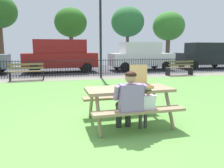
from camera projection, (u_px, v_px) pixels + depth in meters
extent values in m
cube|color=#65A048|center=(90.00, 104.00, 6.24)|extent=(28.00, 12.06, 0.02)
cube|color=gray|center=(76.00, 78.00, 11.34)|extent=(28.00, 1.40, 0.01)
cube|color=#424247|center=(71.00, 70.00, 15.47)|extent=(28.00, 7.22, 0.01)
cube|color=#957D5C|center=(129.00, 89.00, 4.56)|extent=(1.82, 0.80, 0.06)
cube|color=#957D5C|center=(139.00, 111.00, 4.04)|extent=(1.81, 0.32, 0.05)
cube|color=#957D5C|center=(120.00, 97.00, 5.18)|extent=(1.81, 0.32, 0.05)
cylinder|color=#957D5C|center=(99.00, 116.00, 4.04)|extent=(0.08, 0.44, 0.74)
cylinder|color=#957D5C|center=(91.00, 104.00, 4.83)|extent=(0.08, 0.44, 0.74)
cylinder|color=#957D5C|center=(170.00, 110.00, 4.42)|extent=(0.08, 0.44, 0.74)
cylinder|color=#957D5C|center=(152.00, 100.00, 5.21)|extent=(0.08, 0.44, 0.74)
cube|color=tan|center=(141.00, 87.00, 4.66)|extent=(0.42, 0.42, 0.01)
cube|color=silver|center=(141.00, 86.00, 4.66)|extent=(0.39, 0.39, 0.00)
cube|color=tan|center=(144.00, 87.00, 4.47)|extent=(0.41, 0.03, 0.04)
cube|color=tan|center=(138.00, 84.00, 4.85)|extent=(0.41, 0.03, 0.04)
cube|color=tan|center=(132.00, 86.00, 4.62)|extent=(0.03, 0.41, 0.04)
cube|color=tan|center=(150.00, 85.00, 4.70)|extent=(0.03, 0.41, 0.04)
cube|color=tan|center=(138.00, 74.00, 4.83)|extent=(0.41, 0.03, 0.41)
cylinder|color=tan|center=(141.00, 86.00, 4.66)|extent=(0.35, 0.35, 0.01)
cylinder|color=#F2C152|center=(141.00, 86.00, 4.66)|extent=(0.32, 0.32, 0.00)
pyramid|color=#F9D56C|center=(124.00, 88.00, 4.55)|extent=(0.27, 0.22, 0.01)
cube|color=tan|center=(119.00, 88.00, 4.49)|extent=(0.08, 0.17, 0.02)
cylinder|color=#2C2C2C|center=(119.00, 117.00, 4.41)|extent=(0.12, 0.12, 0.44)
cylinder|color=#2C2C2C|center=(122.00, 108.00, 4.17)|extent=(0.16, 0.42, 0.15)
cylinder|color=#2C2C2C|center=(128.00, 116.00, 4.46)|extent=(0.12, 0.12, 0.44)
cylinder|color=#2C2C2C|center=(132.00, 107.00, 4.22)|extent=(0.16, 0.42, 0.15)
cube|color=#8C72A5|center=(131.00, 98.00, 3.95)|extent=(0.42, 0.23, 0.52)
cylinder|color=#8C72A5|center=(116.00, 93.00, 3.92)|extent=(0.09, 0.21, 0.31)
cylinder|color=#8C72A5|center=(143.00, 91.00, 4.05)|extent=(0.09, 0.21, 0.31)
sphere|color=tan|center=(131.00, 77.00, 3.91)|extent=(0.21, 0.21, 0.21)
ellipsoid|color=black|center=(131.00, 75.00, 3.89)|extent=(0.21, 0.20, 0.12)
cylinder|color=#3E3E3E|center=(140.00, 118.00, 4.33)|extent=(0.07, 0.07, 0.44)
cylinder|color=#3E3E3E|center=(143.00, 108.00, 4.18)|extent=(0.09, 0.24, 0.08)
cylinder|color=#3E3E3E|center=(145.00, 117.00, 4.36)|extent=(0.07, 0.07, 0.44)
cylinder|color=#3E3E3E|center=(148.00, 108.00, 4.21)|extent=(0.09, 0.24, 0.08)
cube|color=silver|center=(148.00, 103.00, 4.06)|extent=(0.24, 0.13, 0.29)
cylinder|color=silver|center=(141.00, 100.00, 4.04)|extent=(0.05, 0.12, 0.17)
cylinder|color=silver|center=(155.00, 99.00, 4.12)|extent=(0.05, 0.12, 0.17)
sphere|color=#8C6647|center=(148.00, 92.00, 4.04)|extent=(0.12, 0.12, 0.12)
ellipsoid|color=#243213|center=(149.00, 90.00, 4.03)|extent=(0.12, 0.11, 0.07)
cylinder|color=black|center=(74.00, 61.00, 11.86)|extent=(21.88, 0.03, 0.03)
cylinder|color=black|center=(75.00, 74.00, 11.99)|extent=(21.88, 0.03, 0.03)
cylinder|color=black|center=(1.00, 70.00, 11.06)|extent=(0.02, 0.02, 0.96)
cylinder|color=black|center=(4.00, 70.00, 11.10)|extent=(0.02, 0.02, 0.96)
cylinder|color=black|center=(7.00, 70.00, 11.13)|extent=(0.02, 0.02, 0.96)
cylinder|color=black|center=(10.00, 69.00, 11.16)|extent=(0.02, 0.02, 0.96)
cylinder|color=black|center=(13.00, 69.00, 11.19)|extent=(0.02, 0.02, 0.96)
cylinder|color=black|center=(16.00, 69.00, 11.23)|extent=(0.02, 0.02, 0.96)
cylinder|color=black|center=(19.00, 69.00, 11.26)|extent=(0.02, 0.02, 0.96)
cylinder|color=black|center=(21.00, 69.00, 11.29)|extent=(0.02, 0.02, 0.96)
cylinder|color=black|center=(24.00, 69.00, 11.33)|extent=(0.02, 0.02, 0.96)
cylinder|color=black|center=(27.00, 69.00, 11.36)|extent=(0.02, 0.02, 0.96)
cylinder|color=black|center=(30.00, 69.00, 11.39)|extent=(0.02, 0.02, 0.96)
cylinder|color=black|center=(33.00, 69.00, 11.42)|extent=(0.02, 0.02, 0.96)
cylinder|color=black|center=(36.00, 69.00, 11.46)|extent=(0.02, 0.02, 0.96)
cylinder|color=black|center=(38.00, 69.00, 11.49)|extent=(0.02, 0.02, 0.96)
cylinder|color=black|center=(41.00, 69.00, 11.52)|extent=(0.02, 0.02, 0.96)
cylinder|color=black|center=(44.00, 69.00, 11.55)|extent=(0.02, 0.02, 0.96)
cylinder|color=black|center=(47.00, 69.00, 11.59)|extent=(0.02, 0.02, 0.96)
cylinder|color=black|center=(49.00, 69.00, 11.62)|extent=(0.02, 0.02, 0.96)
cylinder|color=black|center=(52.00, 69.00, 11.65)|extent=(0.02, 0.02, 0.96)
cylinder|color=black|center=(55.00, 68.00, 11.69)|extent=(0.02, 0.02, 0.96)
cylinder|color=black|center=(57.00, 68.00, 11.72)|extent=(0.02, 0.02, 0.96)
cylinder|color=black|center=(60.00, 68.00, 11.75)|extent=(0.02, 0.02, 0.96)
cylinder|color=black|center=(63.00, 68.00, 11.78)|extent=(0.02, 0.02, 0.96)
cylinder|color=black|center=(65.00, 68.00, 11.82)|extent=(0.02, 0.02, 0.96)
cylinder|color=black|center=(68.00, 68.00, 11.85)|extent=(0.02, 0.02, 0.96)
cylinder|color=black|center=(71.00, 68.00, 11.88)|extent=(0.02, 0.02, 0.96)
cylinder|color=black|center=(73.00, 68.00, 11.91)|extent=(0.02, 0.02, 0.96)
cylinder|color=black|center=(76.00, 68.00, 11.95)|extent=(0.02, 0.02, 0.96)
cylinder|color=black|center=(78.00, 68.00, 11.98)|extent=(0.02, 0.02, 0.96)
cylinder|color=black|center=(81.00, 68.00, 12.01)|extent=(0.02, 0.02, 0.96)
cylinder|color=black|center=(83.00, 68.00, 12.05)|extent=(0.02, 0.02, 0.96)
cylinder|color=black|center=(86.00, 68.00, 12.08)|extent=(0.02, 0.02, 0.96)
cylinder|color=black|center=(88.00, 68.00, 12.11)|extent=(0.02, 0.02, 0.96)
cylinder|color=black|center=(91.00, 68.00, 12.14)|extent=(0.02, 0.02, 0.96)
cylinder|color=black|center=(93.00, 68.00, 12.18)|extent=(0.02, 0.02, 0.96)
cylinder|color=black|center=(96.00, 68.00, 12.21)|extent=(0.02, 0.02, 0.96)
cylinder|color=black|center=(98.00, 67.00, 12.24)|extent=(0.02, 0.02, 0.96)
cylinder|color=black|center=(101.00, 67.00, 12.27)|extent=(0.02, 0.02, 0.96)
cylinder|color=black|center=(103.00, 67.00, 12.31)|extent=(0.02, 0.02, 0.96)
cylinder|color=black|center=(106.00, 67.00, 12.34)|extent=(0.02, 0.02, 0.96)
cylinder|color=black|center=(108.00, 67.00, 12.37)|extent=(0.02, 0.02, 0.96)
cylinder|color=black|center=(110.00, 67.00, 12.41)|extent=(0.02, 0.02, 0.96)
cylinder|color=black|center=(113.00, 67.00, 12.44)|extent=(0.02, 0.02, 0.96)
cylinder|color=black|center=(115.00, 67.00, 12.47)|extent=(0.02, 0.02, 0.96)
cylinder|color=black|center=(117.00, 67.00, 12.50)|extent=(0.02, 0.02, 0.96)
cylinder|color=black|center=(120.00, 67.00, 12.54)|extent=(0.02, 0.02, 0.96)
cylinder|color=black|center=(122.00, 67.00, 12.57)|extent=(0.02, 0.02, 0.96)
cylinder|color=black|center=(124.00, 67.00, 12.60)|extent=(0.02, 0.02, 0.96)
cylinder|color=black|center=(127.00, 67.00, 12.63)|extent=(0.02, 0.02, 0.96)
cylinder|color=black|center=(129.00, 67.00, 12.67)|extent=(0.02, 0.02, 0.96)
cylinder|color=black|center=(131.00, 67.00, 12.70)|extent=(0.02, 0.02, 0.96)
cylinder|color=black|center=(134.00, 67.00, 12.73)|extent=(0.02, 0.02, 0.96)
cylinder|color=black|center=(136.00, 67.00, 12.77)|extent=(0.02, 0.02, 0.96)
cylinder|color=black|center=(138.00, 67.00, 12.80)|extent=(0.02, 0.02, 0.96)
cylinder|color=black|center=(140.00, 67.00, 12.83)|extent=(0.02, 0.02, 0.96)
cylinder|color=black|center=(143.00, 67.00, 12.86)|extent=(0.02, 0.02, 0.96)
cylinder|color=black|center=(145.00, 66.00, 12.90)|extent=(0.02, 0.02, 0.96)
cylinder|color=black|center=(147.00, 66.00, 12.93)|extent=(0.02, 0.02, 0.96)
cylinder|color=black|center=(149.00, 66.00, 12.96)|extent=(0.02, 0.02, 0.96)
cylinder|color=black|center=(151.00, 66.00, 12.99)|extent=(0.02, 0.02, 0.96)
cylinder|color=black|center=(153.00, 66.00, 13.03)|extent=(0.02, 0.02, 0.96)
cylinder|color=black|center=(156.00, 66.00, 13.06)|extent=(0.02, 0.02, 0.96)
cylinder|color=black|center=(158.00, 66.00, 13.09)|extent=(0.02, 0.02, 0.96)
cylinder|color=black|center=(160.00, 66.00, 13.13)|extent=(0.02, 0.02, 0.96)
cylinder|color=black|center=(162.00, 66.00, 13.16)|extent=(0.02, 0.02, 0.96)
cylinder|color=black|center=(164.00, 66.00, 13.19)|extent=(0.02, 0.02, 0.96)
cylinder|color=black|center=(166.00, 66.00, 13.22)|extent=(0.02, 0.02, 0.96)
cylinder|color=black|center=(168.00, 66.00, 13.26)|extent=(0.02, 0.02, 0.96)
cylinder|color=black|center=(170.00, 66.00, 13.29)|extent=(0.02, 0.02, 0.96)
cylinder|color=black|center=(172.00, 66.00, 13.32)|extent=(0.02, 0.02, 0.96)
cylinder|color=black|center=(175.00, 66.00, 13.35)|extent=(0.02, 0.02, 0.96)
cylinder|color=black|center=(177.00, 66.00, 13.39)|extent=(0.02, 0.02, 0.96)
cylinder|color=black|center=(179.00, 66.00, 13.42)|extent=(0.02, 0.02, 0.96)
cylinder|color=black|center=(181.00, 66.00, 13.45)|extent=(0.02, 0.02, 0.96)
cylinder|color=black|center=(183.00, 66.00, 13.49)|extent=(0.02, 0.02, 0.96)
cylinder|color=black|center=(185.00, 66.00, 13.52)|extent=(0.02, 0.02, 0.96)
cylinder|color=black|center=(187.00, 66.00, 13.55)|extent=(0.02, 0.02, 0.96)
cylinder|color=black|center=(189.00, 65.00, 13.58)|extent=(0.02, 0.02, 0.96)
cylinder|color=black|center=(191.00, 65.00, 13.62)|extent=(0.02, 0.02, 0.96)
cylinder|color=black|center=(193.00, 65.00, 13.65)|extent=(0.02, 0.02, 0.96)
cylinder|color=black|center=(195.00, 65.00, 13.68)|extent=(0.02, 0.02, 0.96)
cylinder|color=black|center=(197.00, 65.00, 13.72)|extent=(0.02, 0.02, 0.96)
cylinder|color=black|center=(198.00, 65.00, 13.75)|extent=(0.02, 0.02, 0.96)
cylinder|color=black|center=(200.00, 65.00, 13.78)|extent=(0.02, 0.02, 0.96)
cylinder|color=black|center=(202.00, 65.00, 13.81)|extent=(0.02, 0.02, 0.96)
cylinder|color=black|center=(204.00, 65.00, 13.85)|extent=(0.02, 0.02, 0.96)
cylinder|color=black|center=(206.00, 65.00, 13.88)|extent=(0.02, 0.02, 0.96)
cylinder|color=black|center=(208.00, 65.00, 13.91)|extent=(0.02, 0.02, 0.96)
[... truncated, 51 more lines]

